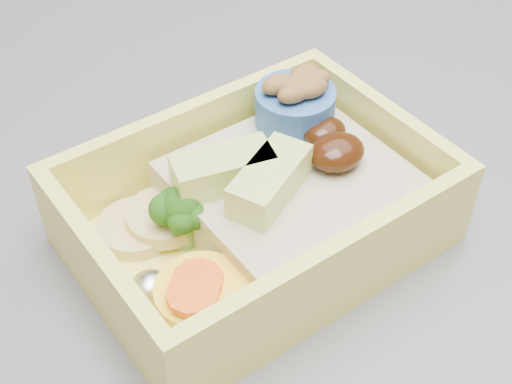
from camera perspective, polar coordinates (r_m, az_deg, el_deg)
bento_box at (r=0.38m, az=0.52°, el=-0.81°), size 0.20×0.16×0.07m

